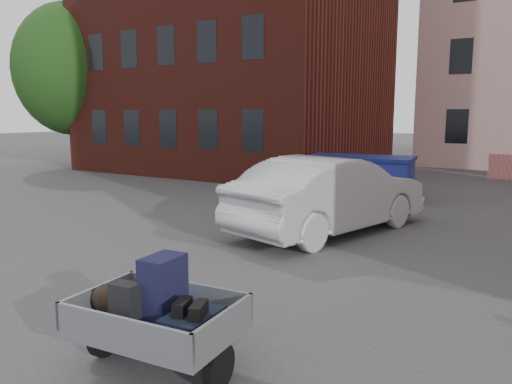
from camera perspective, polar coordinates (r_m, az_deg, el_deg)
The scene contains 7 objects.
ground at distance 8.77m, azimuth -0.85°, elevation -8.27°, with size 120.00×120.00×0.00m, color #38383A.
building_brick at distance 24.58m, azimuth -2.07°, elevation 19.27°, with size 12.00×10.00×14.00m, color #591E16.
far_building at distance 38.05m, azimuth -8.26°, elevation 10.98°, with size 6.00×6.00×8.00m, color maroon.
tree at distance 26.19m, azimuth -20.48°, elevation 14.05°, with size 5.28×5.28×8.30m.
trailer at distance 5.24m, azimuth -11.35°, elevation -13.51°, with size 1.69×1.87×1.20m.
dumpster at distance 15.54m, azimuth 11.71°, elevation 1.63°, with size 3.33×2.00×1.32m.
silver_car at distance 11.05m, azimuth 8.54°, elevation -0.30°, with size 1.78×5.09×1.68m, color #B3B5BB.
Camera 1 is at (4.56, -7.02, 2.60)m, focal length 35.00 mm.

